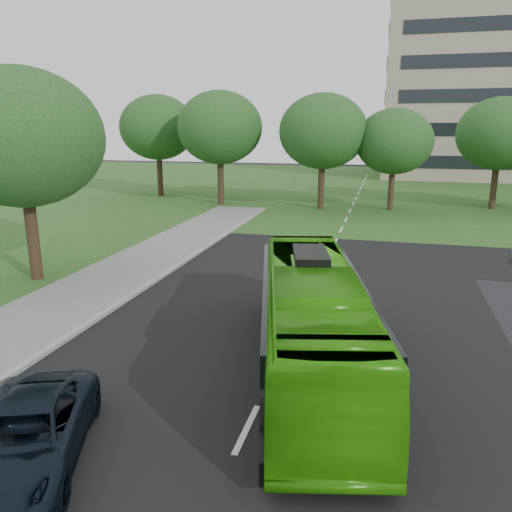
{
  "coord_description": "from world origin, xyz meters",
  "views": [
    {
      "loc": [
        2.78,
        -15.82,
        6.82
      ],
      "look_at": [
        -2.28,
        3.63,
        1.6
      ],
      "focal_mm": 35.0,
      "sensor_mm": 36.0,
      "label": 1
    }
  ],
  "objects_px": {
    "bus": "(312,320)",
    "tree_park_b": "(323,132)",
    "tree_side_near": "(21,138)",
    "suv": "(26,436)",
    "tree_park_d": "(500,134)",
    "tree_park_a": "(220,128)",
    "tree_park_c": "(394,142)",
    "tree_park_f": "(158,128)"
  },
  "relations": [
    {
      "from": "tree_park_a",
      "to": "tree_park_d",
      "type": "xyz_separation_m",
      "value": [
        23.3,
        3.14,
        -0.48
      ]
    },
    {
      "from": "suv",
      "to": "tree_park_d",
      "type": "bearing_deg",
      "value": 46.58
    },
    {
      "from": "bus",
      "to": "tree_side_near",
      "type": "bearing_deg",
      "value": 144.18
    },
    {
      "from": "tree_park_d",
      "to": "tree_side_near",
      "type": "xyz_separation_m",
      "value": [
        -24.21,
        -27.21,
        0.09
      ]
    },
    {
      "from": "tree_park_b",
      "to": "tree_side_near",
      "type": "relative_size",
      "value": 1.02
    },
    {
      "from": "tree_park_d",
      "to": "tree_side_near",
      "type": "distance_m",
      "value": 36.43
    },
    {
      "from": "bus",
      "to": "tree_park_b",
      "type": "bearing_deg",
      "value": 83.86
    },
    {
      "from": "tree_park_f",
      "to": "suv",
      "type": "distance_m",
      "value": 42.52
    },
    {
      "from": "tree_park_b",
      "to": "tree_side_near",
      "type": "xyz_separation_m",
      "value": [
        -10.03,
        -23.69,
        -0.1
      ]
    },
    {
      "from": "tree_park_a",
      "to": "tree_park_b",
      "type": "xyz_separation_m",
      "value": [
        9.11,
        -0.39,
        -0.3
      ]
    },
    {
      "from": "tree_park_d",
      "to": "tree_park_f",
      "type": "xyz_separation_m",
      "value": [
        -31.03,
        0.64,
        0.49
      ]
    },
    {
      "from": "tree_park_b",
      "to": "tree_park_d",
      "type": "xyz_separation_m",
      "value": [
        14.18,
        3.53,
        -0.18
      ]
    },
    {
      "from": "tree_park_c",
      "to": "bus",
      "type": "height_order",
      "value": "tree_park_c"
    },
    {
      "from": "tree_park_c",
      "to": "tree_park_d",
      "type": "bearing_deg",
      "value": 18.38
    },
    {
      "from": "tree_park_d",
      "to": "tree_side_near",
      "type": "relative_size",
      "value": 0.99
    },
    {
      "from": "tree_park_a",
      "to": "tree_park_b",
      "type": "relative_size",
      "value": 1.04
    },
    {
      "from": "tree_park_c",
      "to": "tree_park_f",
      "type": "xyz_separation_m",
      "value": [
        -22.61,
        3.44,
        1.1
      ]
    },
    {
      "from": "bus",
      "to": "suv",
      "type": "height_order",
      "value": "bus"
    },
    {
      "from": "suv",
      "to": "tree_park_b",
      "type": "bearing_deg",
      "value": 66.27
    },
    {
      "from": "tree_side_near",
      "to": "bus",
      "type": "bearing_deg",
      "value": -22.77
    },
    {
      "from": "tree_park_d",
      "to": "bus",
      "type": "bearing_deg",
      "value": -107.88
    },
    {
      "from": "tree_side_near",
      "to": "suv",
      "type": "xyz_separation_m",
      "value": [
        8.54,
        -11.33,
        -5.67
      ]
    },
    {
      "from": "tree_park_f",
      "to": "suv",
      "type": "relative_size",
      "value": 2.05
    },
    {
      "from": "tree_park_a",
      "to": "tree_park_b",
      "type": "bearing_deg",
      "value": -2.47
    },
    {
      "from": "bus",
      "to": "tree_park_d",
      "type": "bearing_deg",
      "value": 59.07
    },
    {
      "from": "tree_side_near",
      "to": "bus",
      "type": "height_order",
      "value": "tree_side_near"
    },
    {
      "from": "tree_park_c",
      "to": "tree_side_near",
      "type": "xyz_separation_m",
      "value": [
        -15.79,
        -24.42,
        0.7
      ]
    },
    {
      "from": "tree_park_b",
      "to": "tree_side_near",
      "type": "height_order",
      "value": "tree_park_b"
    },
    {
      "from": "tree_park_a",
      "to": "tree_park_d",
      "type": "distance_m",
      "value": 23.51
    },
    {
      "from": "tree_park_c",
      "to": "tree_park_f",
      "type": "bearing_deg",
      "value": 171.35
    },
    {
      "from": "tree_park_b",
      "to": "tree_side_near",
      "type": "bearing_deg",
      "value": -112.95
    },
    {
      "from": "tree_park_a",
      "to": "tree_side_near",
      "type": "xyz_separation_m",
      "value": [
        -0.91,
        -24.08,
        -0.39
      ]
    },
    {
      "from": "tree_park_d",
      "to": "tree_side_near",
      "type": "height_order",
      "value": "tree_side_near"
    },
    {
      "from": "tree_park_b",
      "to": "suv",
      "type": "xyz_separation_m",
      "value": [
        -1.49,
        -35.01,
        -5.77
      ]
    },
    {
      "from": "tree_park_b",
      "to": "tree_park_d",
      "type": "relative_size",
      "value": 1.03
    },
    {
      "from": "tree_park_a",
      "to": "tree_park_d",
      "type": "height_order",
      "value": "tree_park_a"
    },
    {
      "from": "tree_side_near",
      "to": "tree_park_b",
      "type": "bearing_deg",
      "value": 67.05
    },
    {
      "from": "tree_park_c",
      "to": "tree_side_near",
      "type": "height_order",
      "value": "tree_side_near"
    },
    {
      "from": "tree_park_d",
      "to": "tree_park_f",
      "type": "relative_size",
      "value": 0.93
    },
    {
      "from": "tree_park_b",
      "to": "bus",
      "type": "bearing_deg",
      "value": -83.09
    },
    {
      "from": "tree_park_a",
      "to": "tree_park_d",
      "type": "relative_size",
      "value": 1.07
    },
    {
      "from": "tree_park_c",
      "to": "suv",
      "type": "relative_size",
      "value": 1.72
    }
  ]
}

